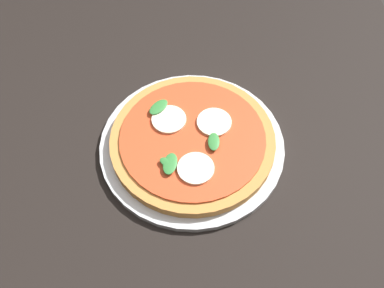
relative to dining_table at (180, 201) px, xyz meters
The scene contains 3 objects.
dining_table is the anchor object (origin of this frame).
serving_tray 0.12m from the dining_table, 158.20° to the left, with size 0.35×0.35×0.01m, color silver.
pizza 0.14m from the dining_table, 157.60° to the left, with size 0.31×0.31×0.03m.
Camera 1 is at (0.40, 0.01, 1.42)m, focal length 41.48 mm.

